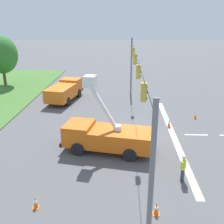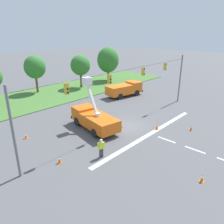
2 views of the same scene
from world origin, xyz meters
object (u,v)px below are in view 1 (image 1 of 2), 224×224
utility_truck_bucket_lift (106,135)px  traffic_cone_lane_edge_a (156,209)px  traffic_cone_mid_right (169,124)px  traffic_cone_foreground_left (35,203)px  road_worker (183,167)px  traffic_cone_near_bucket (83,128)px  utility_truck_support_near (65,90)px  traffic_cone_foreground_right (195,116)px  tree_east_end (1,55)px

utility_truck_bucket_lift → traffic_cone_lane_edge_a: utility_truck_bucket_lift is taller
utility_truck_bucket_lift → traffic_cone_mid_right: bearing=-49.5°
traffic_cone_foreground_left → road_worker: bearing=-71.2°
utility_truck_bucket_lift → traffic_cone_near_bucket: 4.09m
utility_truck_support_near → traffic_cone_near_bucket: 10.02m
traffic_cone_foreground_right → traffic_cone_mid_right: traffic_cone_mid_right is taller
traffic_cone_mid_right → tree_east_end: bearing=55.7°
traffic_cone_foreground_left → tree_east_end: bearing=26.4°
tree_east_end → utility_truck_bucket_lift: (-19.51, -16.27, -3.28)m
traffic_cone_near_bucket → road_worker: bearing=-134.0°
utility_truck_support_near → road_worker: (-16.30, -10.78, -0.25)m
tree_east_end → traffic_cone_foreground_left: size_ratio=11.30×
utility_truck_support_near → road_worker: bearing=-146.5°
road_worker → traffic_cone_foreground_left: (-2.83, 8.30, -0.69)m
utility_truck_support_near → traffic_cone_near_bucket: utility_truck_support_near is taller
road_worker → traffic_cone_foreground_left: road_worker is taller
tree_east_end → traffic_cone_mid_right: bearing=-124.3°
traffic_cone_foreground_right → utility_truck_support_near: bearing=68.9°
tree_east_end → traffic_cone_near_bucket: bearing=-139.3°
road_worker → traffic_cone_foreground_left: bearing=108.8°
road_worker → traffic_cone_lane_edge_a: size_ratio=2.55×
traffic_cone_mid_right → traffic_cone_near_bucket: 7.89m
road_worker → traffic_cone_near_bucket: size_ratio=2.20×
utility_truck_bucket_lift → utility_truck_support_near: (12.60, 5.84, -0.03)m
tree_east_end → traffic_cone_foreground_right: 28.00m
road_worker → traffic_cone_lane_edge_a: road_worker is taller
road_worker → traffic_cone_near_bucket: bearing=46.0°
traffic_cone_foreground_left → traffic_cone_mid_right: bearing=-38.3°
tree_east_end → utility_truck_bucket_lift: size_ratio=1.03×
road_worker → traffic_cone_lane_edge_a: (-3.06, 1.95, -0.66)m
traffic_cone_mid_right → traffic_cone_foreground_left: bearing=141.7°
utility_truck_bucket_lift → utility_truck_support_near: utility_truck_bucket_lift is taller
traffic_cone_foreground_left → traffic_cone_near_bucket: traffic_cone_near_bucket is taller
traffic_cone_near_bucket → traffic_cone_lane_edge_a: size_ratio=1.16×
road_worker → traffic_cone_lane_edge_a: 3.69m
utility_truck_support_near → traffic_cone_mid_right: 13.84m
traffic_cone_foreground_right → traffic_cone_foreground_left: bearing=139.0°
traffic_cone_foreground_right → traffic_cone_mid_right: size_ratio=0.83×
tree_east_end → traffic_cone_mid_right: 26.64m
utility_truck_bucket_lift → traffic_cone_foreground_left: utility_truck_bucket_lift is taller
utility_truck_support_near → traffic_cone_lane_edge_a: bearing=-155.5°
utility_truck_bucket_lift → road_worker: utility_truck_bucket_lift is taller
traffic_cone_foreground_right → traffic_cone_near_bucket: traffic_cone_near_bucket is taller
road_worker → traffic_cone_foreground_left: size_ratio=2.75×
utility_truck_support_near → traffic_cone_foreground_left: size_ratio=10.54×
tree_east_end → traffic_cone_near_bucket: 21.82m
traffic_cone_mid_right → traffic_cone_lane_edge_a: 11.71m
traffic_cone_foreground_left → traffic_cone_foreground_right: (13.61, -11.83, 0.01)m
road_worker → utility_truck_support_near: bearing=33.5°
tree_east_end → traffic_cone_mid_right: (-14.82, -21.74, -4.16)m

